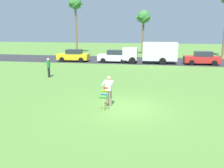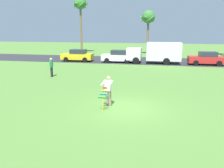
% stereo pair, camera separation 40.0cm
% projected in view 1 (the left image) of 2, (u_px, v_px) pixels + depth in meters
% --- Properties ---
extents(ground_plane, '(120.00, 120.00, 0.00)m').
position_uv_depth(ground_plane, '(126.00, 108.00, 12.93)').
color(ground_plane, '#568438').
extents(road_strip, '(120.00, 8.00, 0.01)m').
position_uv_depth(road_strip, '(143.00, 61.00, 32.15)').
color(road_strip, '#2D2D33').
rests_on(road_strip, ground).
extents(person_kite_flyer, '(0.60, 0.70, 1.73)m').
position_uv_depth(person_kite_flyer, '(109.00, 90.00, 13.02)').
color(person_kite_flyer, gray).
rests_on(person_kite_flyer, ground).
extents(kite_held, '(0.51, 0.63, 1.22)m').
position_uv_depth(kite_held, '(104.00, 95.00, 12.34)').
color(kite_held, red).
rests_on(kite_held, ground).
extents(parked_car_yellow, '(4.24, 1.92, 1.60)m').
position_uv_depth(parked_car_yellow, '(73.00, 56.00, 31.25)').
color(parked_car_yellow, yellow).
rests_on(parked_car_yellow, ground).
extents(parked_car_white, '(4.22, 1.88, 1.60)m').
position_uv_depth(parked_car_white, '(115.00, 56.00, 30.29)').
color(parked_car_white, white).
rests_on(parked_car_white, ground).
extents(parked_truck_white_box, '(6.73, 2.19, 2.62)m').
position_uv_depth(parked_truck_white_box, '(153.00, 52.00, 29.31)').
color(parked_truck_white_box, silver).
rests_on(parked_truck_white_box, ground).
extents(parked_car_red, '(4.26, 1.96, 1.60)m').
position_uv_depth(parked_car_red, '(202.00, 58.00, 28.44)').
color(parked_car_red, red).
rests_on(parked_car_red, ground).
extents(palm_tree_left_near, '(2.58, 2.71, 9.64)m').
position_uv_depth(palm_tree_left_near, '(75.00, 6.00, 40.01)').
color(palm_tree_left_near, brown).
rests_on(palm_tree_left_near, ground).
extents(palm_tree_right_near, '(2.58, 2.71, 7.25)m').
position_uv_depth(palm_tree_right_near, '(143.00, 19.00, 38.46)').
color(palm_tree_right_near, brown).
rests_on(palm_tree_right_near, ground).
extents(person_walker_near, '(0.26, 0.57, 1.73)m').
position_uv_depth(person_walker_near, '(49.00, 67.00, 20.93)').
color(person_walker_near, '#26262B').
rests_on(person_walker_near, ground).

